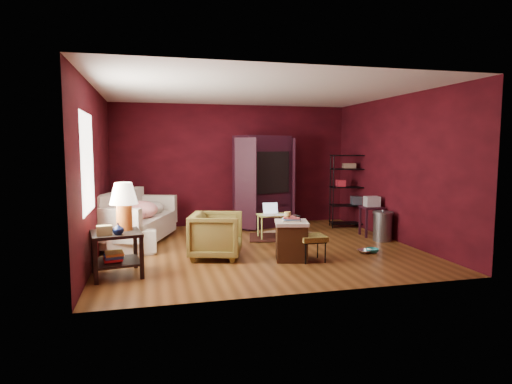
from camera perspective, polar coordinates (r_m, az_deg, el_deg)
room at (r=7.61m, az=0.10°, el=2.85°), size 5.54×5.04×2.84m
sofa at (r=8.43m, az=-15.77°, el=-3.90°), size 0.68×2.09×0.81m
armchair at (r=7.09m, az=-5.32°, el=-5.48°), size 0.95×0.98×0.83m
pet_bowl_steel at (r=7.68m, az=14.33°, el=-7.01°), size 0.24×0.15×0.24m
pet_bowl_turquoise at (r=7.73m, az=15.25°, el=-6.98°), size 0.24×0.13×0.23m
vase at (r=6.15m, az=-17.91°, el=-4.72°), size 0.19×0.20×0.15m
mug at (r=6.85m, az=4.23°, el=-2.91°), size 0.14×0.12×0.11m
side_table at (r=6.40m, az=-17.66°, el=-3.56°), size 0.77×0.77×1.32m
sofa_cushions at (r=8.42m, az=-15.77°, el=-3.63°), size 1.54×2.33×0.91m
hamper at (r=6.97m, az=4.73°, el=-6.37°), size 0.62×0.62×0.73m
footstool at (r=6.93m, az=7.48°, el=-6.19°), size 0.41×0.41×0.42m
rug_round at (r=8.83m, az=4.31°, el=-5.88°), size 1.58×1.58×0.01m
rug_oriental at (r=8.66m, az=3.43°, el=-6.03°), size 1.45×1.13×0.01m
laptop_desk at (r=8.56m, az=2.12°, el=-3.33°), size 0.57×0.45×0.70m
tv_armoire at (r=9.75m, az=0.98°, el=1.66°), size 1.53×1.21×2.08m
wire_shelving at (r=9.93m, az=12.31°, el=0.57°), size 0.86×0.51×1.65m
small_stand at (r=9.06m, az=15.18°, el=-1.88°), size 0.45×0.45×0.82m
trash_can at (r=8.71m, az=16.52°, el=-4.37°), size 0.48×0.48×0.62m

